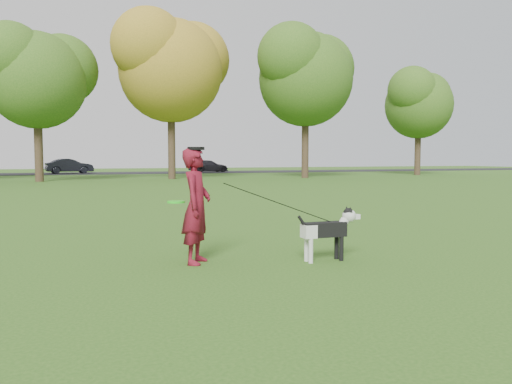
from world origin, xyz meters
name	(u,v)px	position (x,y,z in m)	size (l,w,h in m)	color
ground	(242,263)	(0.00, 0.00, 0.00)	(120.00, 120.00, 0.00)	#285116
road	(99,173)	(0.00, 40.00, 0.01)	(120.00, 7.00, 0.02)	black
man	(196,206)	(-0.57, 0.20, 0.78)	(0.57, 0.37, 1.56)	#5F0D16
dog	(329,228)	(1.18, -0.27, 0.46)	(0.98, 0.20, 0.75)	black
car_mid	(69,166)	(-2.43, 40.00, 0.66)	(1.36, 3.90, 1.28)	black
car_right	(208,166)	(10.02, 40.00, 0.59)	(1.58, 3.89, 1.13)	black
man_held_items	(281,204)	(0.55, -0.06, 0.80)	(2.30, 0.58, 1.07)	#22E41C
tree_row	(83,58)	(-1.43, 26.07, 7.41)	(51.74, 8.86, 12.01)	#38281C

